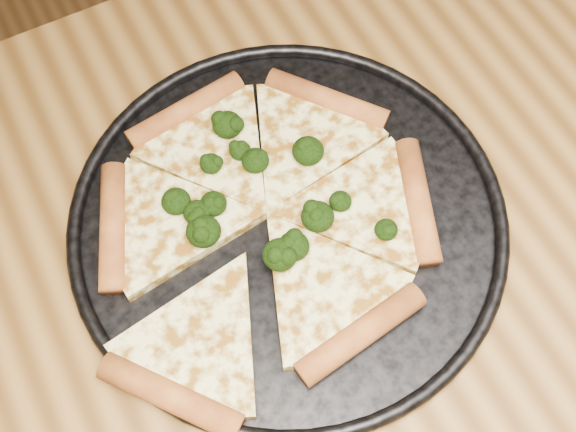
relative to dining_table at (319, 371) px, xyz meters
name	(u,v)px	position (x,y,z in m)	size (l,w,h in m)	color
dining_table	(319,371)	(0.00, 0.00, 0.00)	(1.20, 0.90, 0.75)	brown
pizza_pan	(288,220)	(0.03, 0.12, 0.10)	(0.41, 0.41, 0.02)	black
pizza	(263,220)	(0.00, 0.12, 0.11)	(0.36, 0.33, 0.02)	#ECE490
broccoli_florets	(258,199)	(0.01, 0.14, 0.12)	(0.18, 0.19, 0.02)	black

